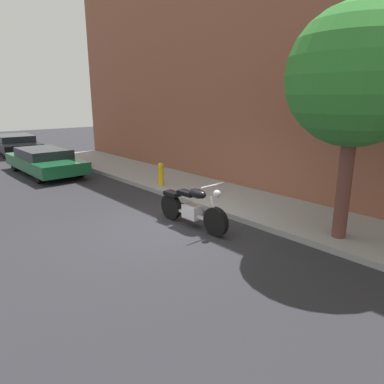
{
  "coord_description": "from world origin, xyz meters",
  "views": [
    {
      "loc": [
        6.48,
        -4.77,
        3.0
      ],
      "look_at": [
        0.42,
        0.45,
        0.87
      ],
      "focal_mm": 33.02,
      "sensor_mm": 36.0,
      "label": 1
    }
  ],
  "objects_px": {
    "street_tree": "(356,77)",
    "fire_hydrant": "(161,176)",
    "parked_car_green": "(45,160)",
    "motorcycle": "(192,208)",
    "parked_car_black": "(16,144)"
  },
  "relations": [
    {
      "from": "street_tree",
      "to": "fire_hydrant",
      "type": "relative_size",
      "value": 5.24
    },
    {
      "from": "fire_hydrant",
      "to": "street_tree",
      "type": "bearing_deg",
      "value": 1.33
    },
    {
      "from": "parked_car_green",
      "to": "street_tree",
      "type": "height_order",
      "value": "street_tree"
    },
    {
      "from": "parked_car_green",
      "to": "motorcycle",
      "type": "bearing_deg",
      "value": 3.51
    },
    {
      "from": "parked_car_black",
      "to": "parked_car_green",
      "type": "distance_m",
      "value": 6.65
    },
    {
      "from": "parked_car_black",
      "to": "street_tree",
      "type": "bearing_deg",
      "value": 5.06
    },
    {
      "from": "street_tree",
      "to": "parked_car_green",
      "type": "bearing_deg",
      "value": -168.68
    },
    {
      "from": "street_tree",
      "to": "fire_hydrant",
      "type": "distance_m",
      "value": 6.89
    },
    {
      "from": "parked_car_black",
      "to": "street_tree",
      "type": "distance_m",
      "value": 18.21
    },
    {
      "from": "parked_car_green",
      "to": "fire_hydrant",
      "type": "xyz_separation_m",
      "value": [
        5.07,
        2.12,
        -0.1
      ]
    },
    {
      "from": "motorcycle",
      "to": "parked_car_green",
      "type": "height_order",
      "value": "motorcycle"
    },
    {
      "from": "parked_car_green",
      "to": "fire_hydrant",
      "type": "height_order",
      "value": "parked_car_green"
    },
    {
      "from": "street_tree",
      "to": "fire_hydrant",
      "type": "height_order",
      "value": "street_tree"
    },
    {
      "from": "parked_car_black",
      "to": "parked_car_green",
      "type": "xyz_separation_m",
      "value": [
        6.62,
        -0.68,
        -0.0
      ]
    },
    {
      "from": "parked_car_black",
      "to": "street_tree",
      "type": "relative_size",
      "value": 0.99
    }
  ]
}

